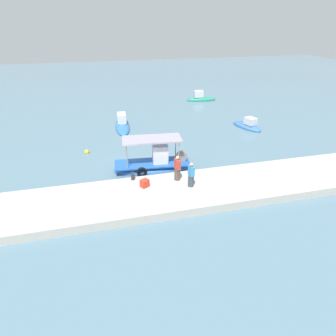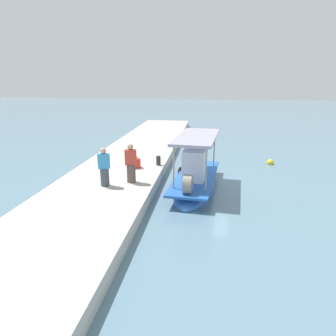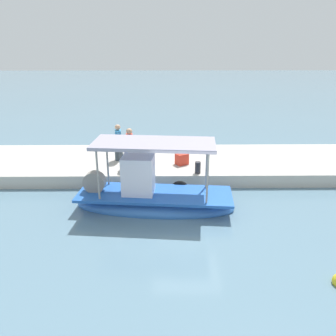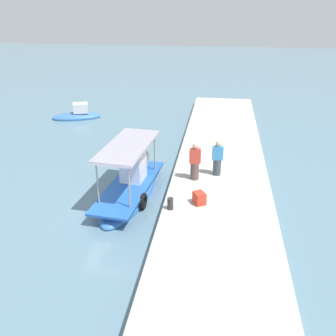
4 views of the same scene
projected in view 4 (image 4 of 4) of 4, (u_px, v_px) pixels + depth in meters
ground_plane at (113, 209)px, 16.01m from camera, size 120.00×120.00×0.00m
dock_quay at (219, 211)px, 15.30m from camera, size 36.00×4.50×0.55m
main_fishing_boat at (131, 187)px, 16.89m from camera, size 5.94×2.28×2.88m
fisherman_near_bollard at (217, 160)px, 17.52m from camera, size 0.43×0.51×1.68m
fisherman_by_crate at (195, 163)px, 17.08m from camera, size 0.45×0.53×1.76m
mooring_bollard at (170, 204)px, 14.81m from camera, size 0.24×0.24×0.49m
cargo_crate at (199, 198)px, 15.21m from camera, size 0.64×0.60×0.50m
moored_boat_near at (77, 116)px, 28.04m from camera, size 2.61×3.85×1.36m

